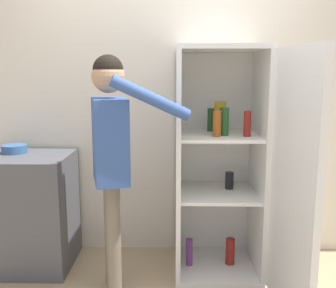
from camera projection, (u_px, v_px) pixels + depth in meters
wall_back at (168, 106)px, 3.35m from camera, size 7.00×0.06×2.55m
refrigerator at (231, 165)px, 2.95m from camera, size 0.78×1.31×1.75m
person at (111, 143)px, 2.69m from camera, size 0.71×0.51×1.68m
counter at (28, 211)px, 3.17m from camera, size 0.71×0.61×0.92m
bowl at (14, 149)px, 3.18m from camera, size 0.20×0.20×0.07m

